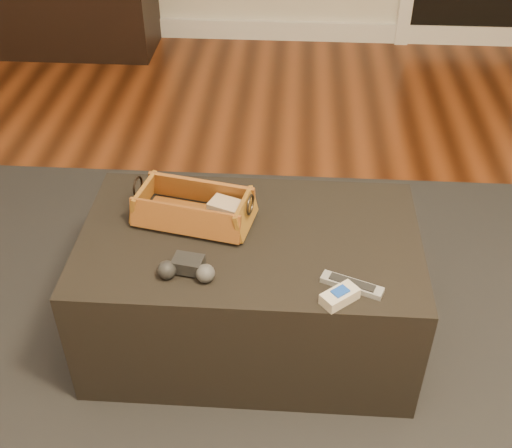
# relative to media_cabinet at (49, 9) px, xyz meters

# --- Properties ---
(floor) EXTENTS (5.00, 5.50, 0.01)m
(floor) POSITION_rel_media_cabinet_xyz_m (1.32, -2.51, -0.25)
(floor) COLOR brown
(floor) RESTS_ON ground
(baseboard) EXTENTS (5.00, 0.04, 0.12)m
(baseboard) POSITION_rel_media_cabinet_xyz_m (1.32, 0.22, -0.19)
(baseboard) COLOR white
(baseboard) RESTS_ON floor
(media_cabinet) EXTENTS (1.26, 0.45, 0.49)m
(media_cabinet) POSITION_rel_media_cabinet_xyz_m (0.00, 0.00, 0.00)
(media_cabinet) COLOR black
(media_cabinet) RESTS_ON floor
(area_rug) EXTENTS (2.60, 2.00, 0.01)m
(area_rug) POSITION_rel_media_cabinet_xyz_m (1.39, -2.37, -0.24)
(area_rug) COLOR black
(area_rug) RESTS_ON floor
(ottoman) EXTENTS (1.00, 0.60, 0.42)m
(ottoman) POSITION_rel_media_cabinet_xyz_m (1.39, -2.32, -0.03)
(ottoman) COLOR black
(ottoman) RESTS_ON area_rug
(tv_remote) EXTENTS (0.19, 0.06, 0.02)m
(tv_remote) POSITION_rel_media_cabinet_xyz_m (1.20, -2.27, 0.21)
(tv_remote) COLOR black
(tv_remote) RESTS_ON wicker_basket
(cloth_bundle) EXTENTS (0.11, 0.10, 0.05)m
(cloth_bundle) POSITION_rel_media_cabinet_xyz_m (1.32, -2.25, 0.22)
(cloth_bundle) COLOR tan
(cloth_bundle) RESTS_ON wicker_basket
(wicker_basket) EXTENTS (0.38, 0.25, 0.12)m
(wicker_basket) POSITION_rel_media_cabinet_xyz_m (1.22, -2.26, 0.23)
(wicker_basket) COLOR #915720
(wicker_basket) RESTS_ON ottoman
(game_controller) EXTENTS (0.16, 0.09, 0.05)m
(game_controller) POSITION_rel_media_cabinet_xyz_m (1.24, -2.51, 0.21)
(game_controller) COLOR black
(game_controller) RESTS_ON ottoman
(silver_remote) EXTENTS (0.17, 0.10, 0.02)m
(silver_remote) POSITION_rel_media_cabinet_xyz_m (1.68, -2.52, 0.19)
(silver_remote) COLOR #9A9CA1
(silver_remote) RESTS_ON ottoman
(cream_gadget) EXTENTS (0.11, 0.10, 0.04)m
(cream_gadget) POSITION_rel_media_cabinet_xyz_m (1.65, -2.57, 0.20)
(cream_gadget) COLOR beige
(cream_gadget) RESTS_ON ottoman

